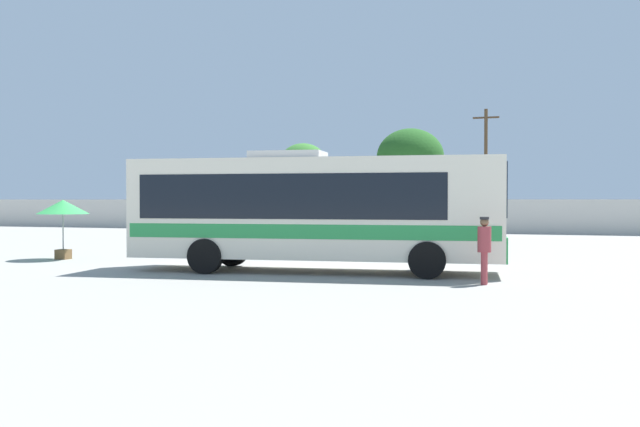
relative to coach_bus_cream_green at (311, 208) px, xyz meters
The scene contains 11 objects.
ground_plane 10.96m from the coach_bus_cream_green, 87.25° to the left, with size 300.00×300.00×0.00m, color gray.
perimeter_wall 26.98m from the coach_bus_cream_green, 88.90° to the left, with size 80.00×0.30×2.22m, color beige.
coach_bus_cream_green is the anchor object (origin of this frame).
attendant_by_bus_door 5.62m from the coach_bus_cream_green, 16.85° to the right, with size 0.35×0.35×1.75m.
vendor_umbrella_near_gate_green 10.21m from the coach_bus_cream_green, behind, with size 1.88×1.88×2.18m.
parked_car_leftmost_dark_blue 27.46m from the coach_bus_cream_green, 122.06° to the left, with size 4.62×2.20×1.46m.
parked_car_second_black 25.49m from the coach_bus_cream_green, 111.40° to the left, with size 4.29×2.27×1.46m.
utility_pole_near 29.71m from the coach_bus_cream_green, 85.11° to the left, with size 1.80×0.24×8.49m.
roadside_tree_left 38.35m from the coach_bus_cream_green, 119.52° to the left, with size 3.46×3.46×5.13m.
roadside_tree_midleft 35.04m from the coach_bus_cream_green, 110.34° to the left, with size 3.88×3.88×6.74m.
roadside_tree_midright 32.20m from the coach_bus_cream_green, 95.82° to the left, with size 5.03×5.03×7.55m.
Camera 1 is at (6.46, -20.68, 2.19)m, focal length 39.06 mm.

